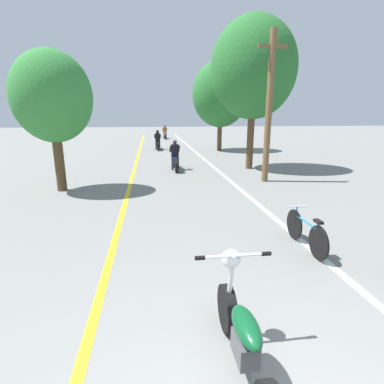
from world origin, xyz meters
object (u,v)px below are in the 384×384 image
roadside_tree_left (52,98)px  motorcycle_rider_far (165,134)px  motorcycle_rider_mid (158,142)px  utility_pole (269,107)px  motorcycle_foreground (244,336)px  roadside_tree_right_far (220,94)px  roadside_tree_right_near (254,69)px  motorcycle_rider_lead (175,159)px  bicycle_parked (306,232)px

roadside_tree_left → motorcycle_rider_far: 22.17m
roadside_tree_left → motorcycle_rider_mid: bearing=72.9°
utility_pole → roadside_tree_left: 7.54m
roadside_tree_left → motorcycle_foreground: 9.46m
roadside_tree_right_far → motorcycle_foreground: (-4.06, -18.87, -3.45)m
roadside_tree_right_near → roadside_tree_right_far: bearing=88.4°
motorcycle_foreground → motorcycle_rider_mid: (-0.33, 19.99, 0.11)m
motorcycle_rider_lead → roadside_tree_right_far: bearing=62.4°
motorcycle_rider_mid → bicycle_parked: motorcycle_rider_mid is taller
roadside_tree_left → motorcycle_rider_mid: size_ratio=2.15×
roadside_tree_right_near → bicycle_parked: size_ratio=4.28×
roadside_tree_right_near → motorcycle_rider_far: bearing=99.9°
roadside_tree_left → motorcycle_rider_mid: 12.62m
roadside_tree_left → motorcycle_rider_lead: roadside_tree_left is taller
motorcycle_rider_mid → bicycle_parked: bearing=-82.0°
motorcycle_rider_mid → motorcycle_foreground: bearing=-89.1°
utility_pole → roadside_tree_left: bearing=-176.6°
roadside_tree_right_far → motorcycle_rider_lead: roadside_tree_right_far is taller
roadside_tree_right_near → motorcycle_rider_far: size_ratio=3.18×
roadside_tree_right_far → motorcycle_rider_lead: (-3.80, -7.28, -3.36)m
roadside_tree_left → motorcycle_rider_far: bearing=77.9°
motorcycle_rider_mid → roadside_tree_right_near: bearing=-63.8°
roadside_tree_right_far → motorcycle_rider_lead: size_ratio=2.96×
utility_pole → motorcycle_foreground: (-3.56, -8.63, -2.41)m
roadside_tree_right_near → motorcycle_rider_lead: size_ratio=3.28×
motorcycle_rider_lead → bicycle_parked: size_ratio=1.31×
motorcycle_foreground → motorcycle_rider_far: motorcycle_rider_far is taller
motorcycle_rider_lead → motorcycle_rider_far: 18.12m
roadside_tree_right_far → roadside_tree_right_near: bearing=-91.6°
roadside_tree_left → motorcycle_rider_mid: roadside_tree_left is taller
utility_pole → roadside_tree_right_near: size_ratio=0.81×
motorcycle_foreground → motorcycle_rider_mid: bearing=90.9°
roadside_tree_right_near → motorcycle_rider_mid: 10.31m
roadside_tree_left → motorcycle_rider_far: (4.63, 21.53, -2.56)m
motorcycle_rider_far → roadside_tree_left: bearing=-102.1°
motorcycle_rider_far → bicycle_parked: (1.43, -27.03, -0.18)m
roadside_tree_right_far → motorcycle_rider_lead: bearing=-117.6°
motorcycle_foreground → bicycle_parked: bearing=51.9°
roadside_tree_right_near → roadside_tree_left: size_ratio=1.49×
motorcycle_foreground → motorcycle_rider_lead: 11.59m
utility_pole → roadside_tree_right_far: 10.31m
motorcycle_rider_far → motorcycle_rider_mid: bearing=-95.9°
roadside_tree_left → motorcycle_rider_mid: (3.63, 11.81, -2.55)m
motorcycle_rider_mid → roadside_tree_right_far: bearing=-14.3°
utility_pole → motorcycle_rider_mid: utility_pole is taller
roadside_tree_right_far → motorcycle_rider_lead: 8.87m
utility_pole → bicycle_parked: size_ratio=3.47×
motorcycle_foreground → motorcycle_rider_lead: bearing=88.7°
utility_pole → roadside_tree_right_near: (0.30, 2.84, 1.71)m
motorcycle_rider_lead → motorcycle_rider_far: motorcycle_rider_far is taller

